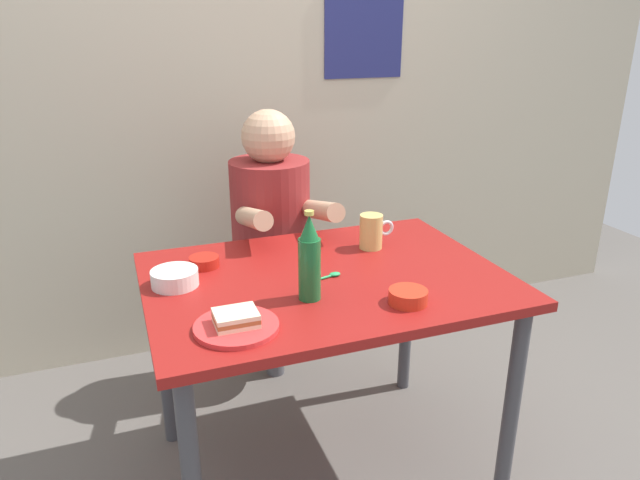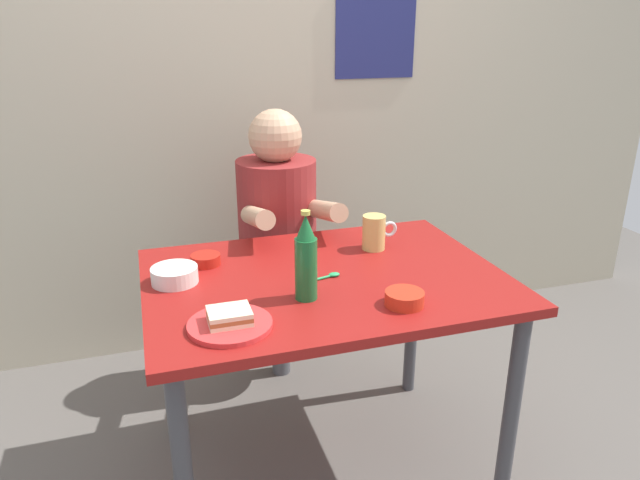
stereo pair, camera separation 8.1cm
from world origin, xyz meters
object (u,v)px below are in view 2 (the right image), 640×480
Objects in this scene: beer_mug at (375,232)px; rice_bowl_white at (175,274)px; stool at (279,302)px; beer_bottle at (306,260)px; sandwich at (229,316)px; dining_table at (325,302)px; person_seated at (277,210)px; plate_orange at (230,325)px.

rice_bowl_white is at bearing -173.11° from beer_mug.
beer_bottle reaches higher than stool.
beer_mug is at bearing 35.52° from sandwich.
person_seated reaches higher than dining_table.
plate_orange is 1.57× the size of rice_bowl_white.
plate_orange is (-0.33, -0.87, 0.40)m from stool.
beer_bottle is (-0.33, -0.30, 0.06)m from beer_mug.
person_seated is 3.27× the size of plate_orange.
person_seated reaches higher than rice_bowl_white.
beer_mug reaches higher than dining_table.
beer_mug is 0.90× the size of rice_bowl_white.
dining_table is 2.44× the size of stool.
beer_bottle is 1.87× the size of rice_bowl_white.
stool is 4.09× the size of sandwich.
person_seated reaches higher than sandwich.
person_seated is 0.69m from rice_bowl_white.
person_seated is at bearing 68.80° from sandwich.
rice_bowl_white reaches higher than dining_table.
beer_bottle is at bearing -97.35° from person_seated.
beer_bottle is at bearing -32.26° from rice_bowl_white.
person_seated is (-0.00, 0.62, 0.12)m from dining_table.
beer_bottle reaches higher than beer_mug.
beer_bottle is at bearing 23.76° from plate_orange.
sandwich is (-0.33, -0.24, 0.13)m from dining_table.
dining_table is 0.47m from rice_bowl_white.
plate_orange is 2.00× the size of sandwich.
sandwich is (-0.33, -0.86, 0.01)m from person_seated.
stool is at bearing 69.05° from plate_orange.
rice_bowl_white is at bearing 169.16° from dining_table.
dining_table is 0.33m from beer_mug.
rice_bowl_white is (-0.11, 0.32, 0.02)m from plate_orange.
plate_orange is 0.28m from beer_bottle.
stool is at bearing 69.05° from sandwich.
plate_orange is (-0.33, -0.86, -0.02)m from person_seated.
stool is 3.57× the size of beer_mug.
person_seated is at bearing 117.71° from beer_mug.
dining_table is at bearing 53.56° from beer_bottle.
beer_mug is at bearing 35.64° from dining_table.
person_seated is 0.92m from plate_orange.
sandwich is 0.87× the size of beer_mug.
beer_mug is at bearing 42.19° from beer_bottle.
beer_bottle is (-0.10, -0.13, 0.21)m from dining_table.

